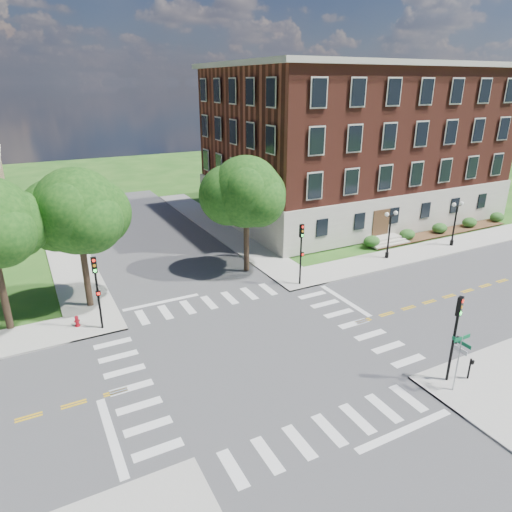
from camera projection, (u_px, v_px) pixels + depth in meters
name	position (u px, v px, depth m)	size (l,w,h in m)	color
ground	(256.00, 352.00, 26.53)	(160.00, 160.00, 0.00)	#1C4A15
road_ew	(256.00, 352.00, 26.53)	(90.00, 12.00, 0.01)	#3D3D3F
road_ns	(256.00, 352.00, 26.53)	(12.00, 90.00, 0.01)	#3D3D3F
sidewalk_ne	(320.00, 238.00, 45.90)	(34.00, 34.00, 0.12)	#9E9B93
crosswalk_east	(354.00, 324.00, 29.65)	(2.20, 10.20, 0.02)	silver
stop_bar_east	(345.00, 300.00, 32.82)	(0.40, 5.50, 0.00)	silver
main_building	(353.00, 142.00, 52.16)	(30.60, 22.40, 16.50)	#B0AA9B
shrub_row	(439.00, 234.00, 47.15)	(18.00, 2.00, 1.30)	#25551C
tree_c	(77.00, 211.00, 29.50)	(5.67, 5.67, 9.63)	black
tree_d	(246.00, 192.00, 35.56)	(5.64, 5.64, 9.41)	black
traffic_signal_se	(456.00, 328.00, 22.77)	(0.38, 0.45, 4.80)	black
traffic_signal_ne	(301.00, 247.00, 34.16)	(0.37, 0.43, 4.80)	black
traffic_signal_nw	(97.00, 284.00, 27.83)	(0.34, 0.38, 4.80)	black
twin_lamp_west	(389.00, 232.00, 39.67)	(1.36, 0.36, 4.23)	black
twin_lamp_east	(455.00, 221.00, 42.78)	(1.36, 0.36, 4.23)	black
street_sign_pole	(460.00, 353.00, 22.32)	(1.10, 1.10, 3.10)	gray
push_button_post	(470.00, 368.00, 23.73)	(0.14, 0.21, 1.20)	black
fire_hydrant	(77.00, 321.00, 28.99)	(0.35, 0.35, 0.75)	#AB0D19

